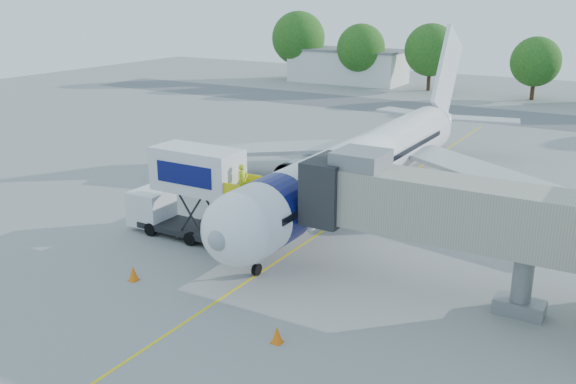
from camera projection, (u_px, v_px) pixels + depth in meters
The scene contains 14 objects.
ground at pixel (339, 221), 40.78m from camera, with size 160.00×160.00×0.00m, color gray.
guidance_line at pixel (339, 221), 40.78m from camera, with size 0.15×70.00×0.01m, color yellow.
taxiway_strip at pixel (497, 116), 75.30m from camera, with size 120.00×10.00×0.01m, color #59595B.
aircraft at pixel (367, 162), 43.29m from camera, with size 34.17×37.73×11.35m.
jet_bridge at pixel (428, 207), 29.85m from camera, with size 13.90×3.20×6.60m.
catering_hiloader at pixel (189, 193), 37.24m from camera, with size 8.50×2.44×5.50m.
ground_tug at pixel (251, 330), 26.15m from camera, with size 3.79×2.80×1.36m.
safety_cone_a at pixel (277, 335), 26.49m from camera, with size 0.49×0.49×0.77m.
safety_cone_b at pixel (133, 273), 32.25m from camera, with size 0.49×0.49×0.79m.
outbuilding_left at pixel (348, 66), 102.90m from camera, with size 18.40×8.40×5.30m.
tree_a at pixel (298, 38), 105.05m from camera, with size 8.69×8.69×11.08m.
tree_b at pixel (361, 48), 98.10m from camera, with size 7.40×7.40×9.43m.
tree_c at pixel (431, 50), 93.18m from camera, with size 7.61×7.61×9.70m.
tree_d at pixel (536, 62), 85.08m from camera, with size 6.59×6.59×8.40m.
Camera 1 is at (16.74, -34.69, 13.90)m, focal length 40.00 mm.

